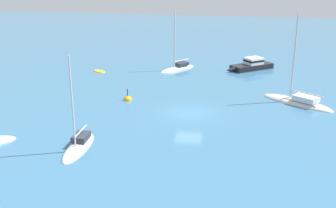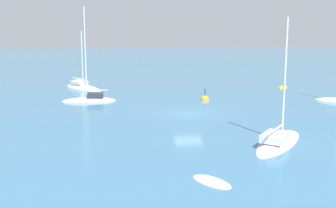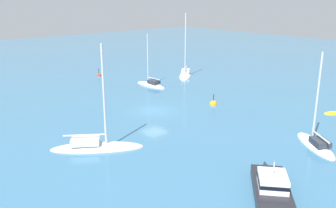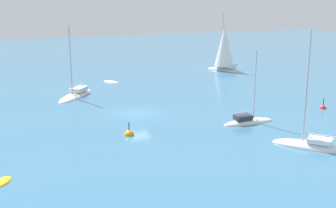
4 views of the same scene
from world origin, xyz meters
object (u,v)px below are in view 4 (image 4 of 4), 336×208
(rib, at_px, (111,82))
(ketch, at_px, (225,50))
(sailboat, at_px, (248,122))
(rib_1, at_px, (2,183))
(yacht_1, at_px, (76,95))
(mooring_buoy, at_px, (129,135))
(yacht, at_px, (311,146))
(channel_buoy, at_px, (323,108))

(rib, bearing_deg, ketch, 62.89)
(sailboat, height_order, rib_1, sailboat)
(sailboat, bearing_deg, yacht_1, 127.09)
(mooring_buoy, bearing_deg, rib_1, 33.41)
(yacht_1, bearing_deg, rib_1, 15.47)
(rib, bearing_deg, yacht_1, -77.13)
(sailboat, bearing_deg, yacht, -82.82)
(ketch, distance_m, yacht_1, 27.17)
(yacht_1, distance_m, mooring_buoy, 17.00)
(yacht, relative_size, mooring_buoy, 6.26)
(ketch, relative_size, channel_buoy, 6.55)
(rib_1, bearing_deg, channel_buoy, 135.66)
(rib_1, height_order, mooring_buoy, mooring_buoy)
(rib_1, bearing_deg, yacht_1, -168.90)
(channel_buoy, bearing_deg, yacht, 48.05)
(yacht, bearing_deg, rib, -25.12)
(ketch, distance_m, channel_buoy, 25.16)
(yacht, height_order, channel_buoy, yacht)
(yacht, bearing_deg, yacht_1, -10.12)
(ketch, xyz_separation_m, sailboat, (10.75, 27.09, -3.20))
(yacht, bearing_deg, sailboat, -32.18)
(ketch, relative_size, rib, 3.39)
(rib, xyz_separation_m, mooring_buoy, (3.53, 23.70, 0.01))
(ketch, height_order, sailboat, ketch)
(ketch, distance_m, sailboat, 29.32)
(yacht, bearing_deg, mooring_buoy, 16.35)
(rib, height_order, rib_1, rib)
(sailboat, relative_size, mooring_buoy, 4.66)
(yacht_1, bearing_deg, rib, 174.22)
(rib, relative_size, yacht_1, 0.31)
(rib, relative_size, yacht, 0.28)
(sailboat, relative_size, yacht_1, 0.84)
(rib, relative_size, channel_buoy, 1.93)
(ketch, height_order, yacht, yacht)
(yacht_1, bearing_deg, ketch, 146.67)
(rib, distance_m, rib_1, 33.93)
(rib_1, xyz_separation_m, channel_buoy, (-33.17, -9.03, 0.01))
(ketch, xyz_separation_m, mooring_buoy, (22.70, 26.89, -3.31))
(yacht_1, bearing_deg, channel_buoy, 93.79)
(yacht, xyz_separation_m, mooring_buoy, (13.36, -8.15, -0.15))
(rib, xyz_separation_m, rib_1, (14.27, 30.79, 0.00))
(rib_1, bearing_deg, sailboat, 137.33)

